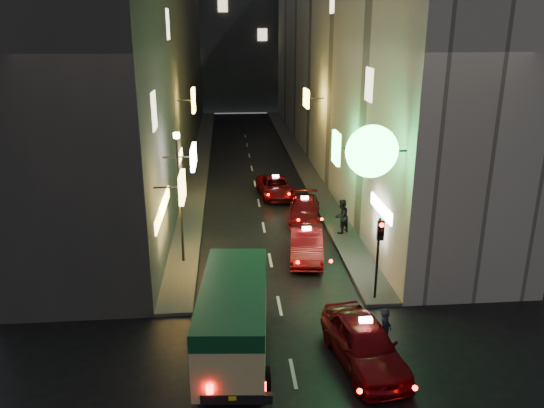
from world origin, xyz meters
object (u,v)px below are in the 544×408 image
object	(u,v)px
pedestrian_crossing	(385,328)
traffic_light	(379,242)
minibus	(234,311)
lamp_post	(180,190)
taxi_near	(364,340)

from	to	relation	value
pedestrian_crossing	traffic_light	xyz separation A→B (m)	(0.70, 3.57, 1.70)
minibus	lamp_post	xyz separation A→B (m)	(-2.31, 7.72, 2.04)
minibus	taxi_near	bearing A→B (deg)	-12.09
taxi_near	lamp_post	xyz separation A→B (m)	(-6.63, 8.64, 2.81)
minibus	pedestrian_crossing	xyz separation A→B (m)	(5.19, -0.38, -0.70)
minibus	taxi_near	distance (m)	4.49
pedestrian_crossing	minibus	bearing A→B (deg)	110.23
pedestrian_crossing	lamp_post	size ratio (longest dim) A/B	0.32
taxi_near	pedestrian_crossing	xyz separation A→B (m)	(0.87, 0.54, 0.07)
minibus	traffic_light	world-z (taller)	traffic_light
traffic_light	lamp_post	world-z (taller)	lamp_post
minibus	lamp_post	world-z (taller)	lamp_post
minibus	taxi_near	world-z (taller)	minibus
minibus	pedestrian_crossing	bearing A→B (deg)	-4.21
traffic_light	taxi_near	bearing A→B (deg)	-110.83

